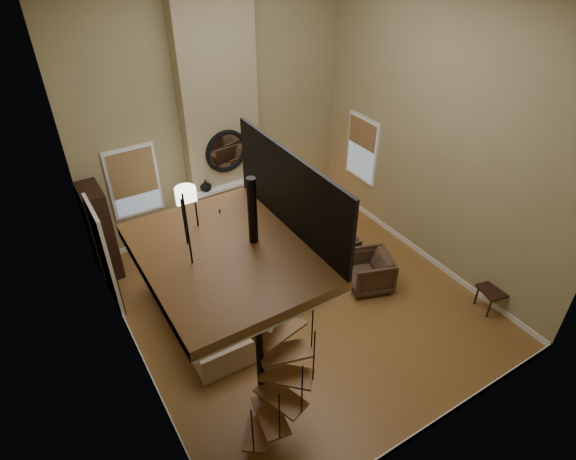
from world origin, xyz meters
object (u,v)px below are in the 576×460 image
coffee_table (305,287)px  side_chair (499,286)px  armchair_far (373,271)px  floor_lamp (187,201)px  accent_lamp (288,204)px  armchair_near (338,248)px  hutch (100,231)px  sofa (200,306)px

coffee_table → side_chair: (2.86, -2.05, 0.24)m
armchair_far → floor_lamp: 3.88m
armchair_far → accent_lamp: size_ratio=1.72×
armchair_near → side_chair: 3.12m
hutch → floor_lamp: bearing=-19.6°
hutch → coffee_table: size_ratio=1.46×
sofa → floor_lamp: (0.61, 1.79, 1.02)m
hutch → coffee_table: 4.14m
sofa → coffee_table: (1.93, -0.47, -0.11)m
sofa → armchair_near: bearing=-86.7°
armchair_near → side_chair: size_ratio=0.82×
hutch → floor_lamp: size_ratio=1.12×
sofa → side_chair: 5.41m
armchair_far → accent_lamp: armchair_far is taller
armchair_near → accent_lamp: size_ratio=1.68×
accent_lamp → sofa: bearing=-145.1°
sofa → armchair_far: sofa is taller
side_chair → armchair_near: bearing=122.5°
armchair_near → armchair_far: armchair_far is taller
sofa → armchair_near: size_ratio=3.34×
armchair_far → sofa: bearing=-85.0°
armchair_near → side_chair: (1.67, -2.63, 0.17)m
armchair_near → accent_lamp: 2.15m
armchair_far → accent_lamp: (-0.02, 3.09, -0.10)m
armchair_far → coffee_table: size_ratio=0.62×
side_chair → coffee_table: bearing=144.4°
armchair_far → floor_lamp: size_ratio=0.48×
coffee_table → floor_lamp: 2.85m
sofa → floor_lamp: floor_lamp is taller
coffee_table → armchair_far: bearing=-15.6°
sofa → floor_lamp: 2.15m
coffee_table → floor_lamp: (-1.31, 2.26, 1.13)m
hutch → accent_lamp: hutch is taller
armchair_near → armchair_far: (0.14, -0.95, 0.00)m
side_chair → armchair_far: bearing=132.4°
armchair_near → coffee_table: 1.33m
floor_lamp → accent_lamp: floor_lamp is taller
armchair_near → armchair_far: size_ratio=0.98×
sofa → accent_lamp: (3.24, 2.25, -0.15)m
side_chair → sofa: bearing=152.3°
hutch → floor_lamp: (1.63, -0.58, 0.46)m
armchair_far → side_chair: (1.53, -1.68, 0.17)m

